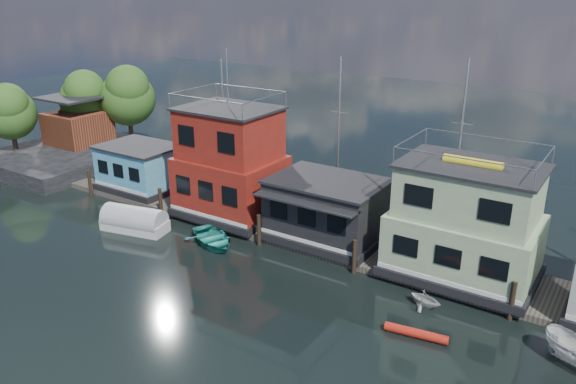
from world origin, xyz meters
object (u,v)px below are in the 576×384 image
Objects in this scene: dinghy_teal at (213,239)px; dinghy_white at (425,298)px; houseboat_dark at (327,209)px; red_kayak at (416,333)px; houseboat_red at (230,164)px; houseboat_blue at (140,167)px; tarp_runabout at (135,221)px; houseboat_green at (465,224)px.

dinghy_white reaches higher than dinghy_teal.
houseboat_dark is 4.03× the size of dinghy_white.
houseboat_red is at bearing 149.20° from red_kayak.
tarp_runabout is at bearing -46.86° from houseboat_blue.
houseboat_blue is at bearing 179.94° from houseboat_dark.
houseboat_dark is at bearing -179.88° from houseboat_green.
red_kayak is 1.69× the size of dinghy_white.
houseboat_blue is 0.76× the size of houseboat_green.
houseboat_blue reaches higher than tarp_runabout.
houseboat_green is at bearing 0.00° from houseboat_blue.
houseboat_dark is 11.59m from red_kayak.
houseboat_blue is 7.89m from tarp_runabout.
tarp_runabout is (-21.21, -5.65, -2.84)m from houseboat_green.
tarp_runabout reaches higher than red_kayak.
dinghy_white is (8.36, -3.99, -1.93)m from houseboat_dark.
tarp_runabout is 2.70× the size of dinghy_white.
houseboat_blue is at bearing 90.26° from dinghy_white.
houseboat_red is at bearing 40.98° from tarp_runabout.
houseboat_green reaches higher than dinghy_teal.
houseboat_blue is at bearing -180.00° from houseboat_red.
red_kayak is at bearing -158.12° from dinghy_white.
houseboat_red is at bearing 179.86° from houseboat_dark.
houseboat_red is 17.23m from dinghy_white.
houseboat_red is 8.18m from houseboat_dark.
houseboat_dark is at bearing 73.57° from dinghy_white.
dinghy_white is (-0.67, 2.94, 0.26)m from red_kayak.
houseboat_green is 1.95× the size of dinghy_teal.
dinghy_teal is at bearing -67.02° from houseboat_red.
houseboat_red reaches higher than dinghy_white.
dinghy_white is (16.36, -4.01, -3.62)m from houseboat_red.
houseboat_green reaches higher than tarp_runabout.
houseboat_dark is 1.72× the size of dinghy_teal.
houseboat_green is 22.13m from tarp_runabout.
dinghy_teal is at bearing -144.25° from houseboat_dark.
red_kayak is at bearing -89.74° from houseboat_green.
houseboat_red reaches higher than tarp_runabout.
houseboat_red is 1.41× the size of houseboat_green.
houseboat_dark is 7.80m from dinghy_teal.
tarp_runabout is at bearing -155.24° from houseboat_dark.
dinghy_white reaches higher than red_kayak.
red_kayak is (17.03, -6.94, -3.88)m from houseboat_red.
dinghy_white is at bearing 94.20° from red_kayak.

